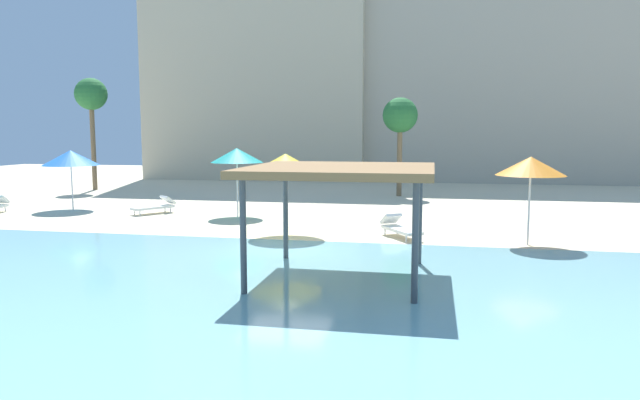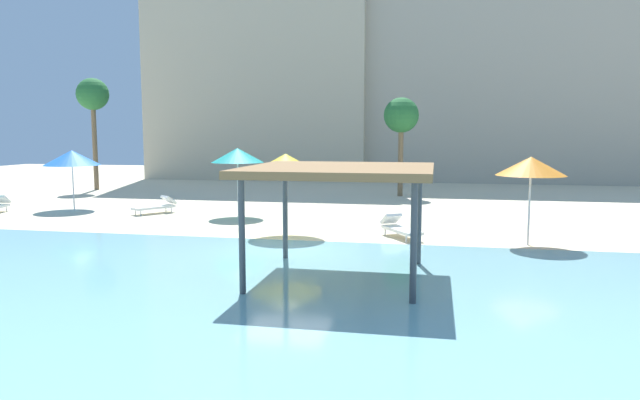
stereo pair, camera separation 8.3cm
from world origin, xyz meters
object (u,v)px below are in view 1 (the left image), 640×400
object	(u,v)px
shade_pavilion	(341,173)
palm_tree_1	(91,97)
lounge_chair_2	(156,206)
beach_umbrella_teal_1	(237,155)
beach_umbrella_orange_4	(531,166)
lounge_chair_1	(399,227)
beach_umbrella_blue_3	(71,158)
palm_tree_0	(400,117)
beach_umbrella_yellow_0	(286,164)

from	to	relation	value
shade_pavilion	palm_tree_1	xyz separation A→B (m)	(-18.05, 18.39, 3.05)
shade_pavilion	lounge_chair_2	xyz separation A→B (m)	(-9.59, 9.59, -2.20)
beach_umbrella_teal_1	beach_umbrella_orange_4	world-z (taller)	beach_umbrella_teal_1
beach_umbrella_teal_1	lounge_chair_1	bearing A→B (deg)	-28.13
beach_umbrella_blue_3	palm_tree_1	size ratio (longest dim) A/B	0.40
shade_pavilion	beach_umbrella_orange_4	size ratio (longest dim) A/B	1.57
beach_umbrella_orange_4	palm_tree_1	xyz separation A→B (m)	(-23.12, 13.10, 3.13)
shade_pavilion	palm_tree_0	bearing A→B (deg)	89.04
lounge_chair_1	palm_tree_0	distance (m)	13.29
palm_tree_0	lounge_chair_1	bearing A→B (deg)	-86.62
beach_umbrella_yellow_0	palm_tree_0	bearing A→B (deg)	76.72
lounge_chair_2	palm_tree_1	bearing A→B (deg)	-101.71
beach_umbrella_orange_4	beach_umbrella_blue_3	bearing A→B (deg)	165.89
beach_umbrella_blue_3	palm_tree_0	size ratio (longest dim) A/B	0.50
beach_umbrella_yellow_0	palm_tree_1	distance (m)	20.25
lounge_chair_1	palm_tree_1	xyz separation A→B (m)	(-19.11, 12.55, 5.25)
palm_tree_1	lounge_chair_1	bearing A→B (deg)	-33.30
lounge_chair_1	beach_umbrella_blue_3	bearing A→B (deg)	-138.45
palm_tree_0	palm_tree_1	world-z (taller)	palm_tree_1
beach_umbrella_yellow_0	beach_umbrella_teal_1	distance (m)	5.11
beach_umbrella_orange_4	palm_tree_0	xyz separation A→B (m)	(-4.76, 13.21, 1.85)
shade_pavilion	beach_umbrella_orange_4	world-z (taller)	beach_umbrella_orange_4
lounge_chair_1	shade_pavilion	bearing A→B (deg)	-42.95
beach_umbrella_teal_1	palm_tree_0	world-z (taller)	palm_tree_0
shade_pavilion	beach_umbrella_yellow_0	distance (m)	6.16
beach_umbrella_orange_4	palm_tree_1	bearing A→B (deg)	150.47
beach_umbrella_teal_1	palm_tree_1	size ratio (longest dim) A/B	0.42
beach_umbrella_yellow_0	beach_umbrella_blue_3	world-z (taller)	beach_umbrella_yellow_0
lounge_chair_1	palm_tree_1	bearing A→B (deg)	-155.99
beach_umbrella_teal_1	lounge_chair_2	size ratio (longest dim) A/B	1.49
beach_umbrella_orange_4	palm_tree_0	bearing A→B (deg)	109.83
shade_pavilion	beach_umbrella_teal_1	world-z (taller)	beach_umbrella_teal_1
palm_tree_0	palm_tree_1	xyz separation A→B (m)	(-18.36, -0.11, 1.28)
beach_umbrella_yellow_0	beach_umbrella_orange_4	world-z (taller)	beach_umbrella_yellow_0
shade_pavilion	lounge_chair_1	world-z (taller)	shade_pavilion
lounge_chair_2	beach_umbrella_orange_4	bearing A→B (deg)	108.08
beach_umbrella_blue_3	lounge_chair_1	distance (m)	15.69
palm_tree_0	shade_pavilion	bearing A→B (deg)	-90.96
beach_umbrella_yellow_0	lounge_chair_2	world-z (taller)	beach_umbrella_yellow_0
shade_pavilion	lounge_chair_1	size ratio (longest dim) A/B	2.25
beach_umbrella_teal_1	palm_tree_0	xyz separation A→B (m)	(6.19, 8.95, 1.77)
shade_pavilion	beach_umbrella_yellow_0	size ratio (longest dim) A/B	1.55
beach_umbrella_blue_3	lounge_chair_1	size ratio (longest dim) A/B	1.40
lounge_chair_1	lounge_chair_2	bearing A→B (deg)	-142.10
beach_umbrella_teal_1	palm_tree_0	size ratio (longest dim) A/B	0.53
palm_tree_1	beach_umbrella_orange_4	bearing A→B (deg)	-29.53
beach_umbrella_orange_4	palm_tree_0	size ratio (longest dim) A/B	0.51
beach_umbrella_orange_4	palm_tree_1	size ratio (longest dim) A/B	0.41
lounge_chair_2	shade_pavilion	bearing A→B (deg)	79.41
beach_umbrella_teal_1	beach_umbrella_blue_3	bearing A→B (deg)	176.33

